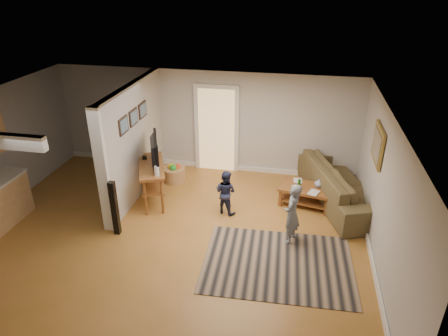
{
  "coord_description": "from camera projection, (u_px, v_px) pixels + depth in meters",
  "views": [
    {
      "loc": [
        2.26,
        -6.08,
        4.56
      ],
      "look_at": [
        0.9,
        0.82,
        1.1
      ],
      "focal_mm": 32.0,
      "sensor_mm": 36.0,
      "label": 1
    }
  ],
  "objects": [
    {
      "name": "ground",
      "position": [
        170.0,
        233.0,
        7.76
      ],
      "size": [
        7.5,
        7.5,
        0.0
      ],
      "primitive_type": "plane",
      "color": "olive",
      "rests_on": "ground"
    },
    {
      "name": "room_shell",
      "position": [
        120.0,
        151.0,
        7.68
      ],
      "size": [
        7.54,
        6.02,
        2.52
      ],
      "color": "#BDB9B5",
      "rests_on": "ground"
    },
    {
      "name": "area_rug",
      "position": [
        278.0,
        263.0,
        6.94
      ],
      "size": [
        2.65,
        1.99,
        0.01
      ],
      "primitive_type": "cube",
      "rotation": [
        0.0,
        0.0,
        0.04
      ],
      "color": "black",
      "rests_on": "ground"
    },
    {
      "name": "sofa",
      "position": [
        339.0,
        200.0,
        8.86
      ],
      "size": [
        1.98,
        3.03,
        0.82
      ],
      "primitive_type": "imported",
      "rotation": [
        0.0,
        0.0,
        1.91
      ],
      "color": "#4C3B26",
      "rests_on": "ground"
    },
    {
      "name": "coffee_table",
      "position": [
        307.0,
        191.0,
        8.55
      ],
      "size": [
        1.22,
        0.85,
        0.66
      ],
      "rotation": [
        0.0,
        0.0,
        -0.2
      ],
      "color": "brown",
      "rests_on": "ground"
    },
    {
      "name": "tv_console",
      "position": [
        152.0,
        168.0,
        8.54
      ],
      "size": [
        0.99,
        1.46,
        1.17
      ],
      "rotation": [
        0.0,
        0.0,
        0.39
      ],
      "color": "brown",
      "rests_on": "ground"
    },
    {
      "name": "speaker_left",
      "position": [
        115.0,
        208.0,
        7.51
      ],
      "size": [
        0.12,
        0.12,
        1.12
      ],
      "primitive_type": "cube",
      "rotation": [
        0.0,
        0.0,
        0.04
      ],
      "color": "black",
      "rests_on": "ground"
    },
    {
      "name": "speaker_right",
      "position": [
        146.0,
        175.0,
        8.96
      ],
      "size": [
        0.12,
        0.12,
        0.93
      ],
      "primitive_type": "cube",
      "rotation": [
        0.0,
        0.0,
        0.43
      ],
      "color": "black",
      "rests_on": "ground"
    },
    {
      "name": "toy_basket",
      "position": [
        174.0,
        174.0,
        9.6
      ],
      "size": [
        0.53,
        0.53,
        0.47
      ],
      "color": "olive",
      "rests_on": "ground"
    },
    {
      "name": "child",
      "position": [
        290.0,
        240.0,
        7.54
      ],
      "size": [
        0.4,
        0.5,
        1.19
      ],
      "primitive_type": "imported",
      "rotation": [
        0.0,
        0.0,
        -1.85
      ],
      "color": "slate",
      "rests_on": "ground"
    },
    {
      "name": "toddler",
      "position": [
        226.0,
        212.0,
        8.44
      ],
      "size": [
        0.57,
        0.51,
        0.96
      ],
      "primitive_type": "imported",
      "rotation": [
        0.0,
        0.0,
        2.77
      ],
      "color": "#212646",
      "rests_on": "ground"
    }
  ]
}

